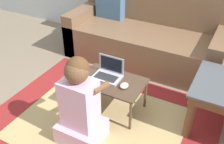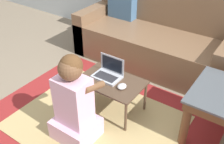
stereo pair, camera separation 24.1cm
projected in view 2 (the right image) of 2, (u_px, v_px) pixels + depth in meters
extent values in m
plane|color=#7F705B|center=(110.00, 104.00, 2.64)|extent=(16.00, 16.00, 0.00)
cube|color=maroon|center=(97.00, 122.00, 2.43)|extent=(2.01, 1.61, 0.01)
cube|color=tan|center=(97.00, 121.00, 2.42)|extent=(1.45, 1.16, 0.00)
cube|color=brown|center=(153.00, 47.00, 3.21)|extent=(1.89, 0.81, 0.42)
cube|color=brown|center=(168.00, 4.00, 3.17)|extent=(1.89, 0.18, 0.51)
cube|color=brown|center=(97.00, 26.00, 3.58)|extent=(0.16, 0.81, 0.55)
cube|color=#426689|center=(122.00, 4.00, 3.37)|extent=(0.36, 0.14, 0.36)
cylinder|color=brown|center=(185.00, 123.00, 2.10)|extent=(0.07, 0.07, 0.45)
cylinder|color=brown|center=(205.00, 92.00, 2.44)|extent=(0.07, 0.07, 0.45)
cube|color=#4C3828|center=(111.00, 82.00, 2.40)|extent=(0.59, 0.39, 0.02)
cylinder|color=#4C3828|center=(78.00, 95.00, 2.51)|extent=(0.02, 0.02, 0.32)
cylinder|color=#4C3828|center=(126.00, 118.00, 2.25)|extent=(0.02, 0.02, 0.32)
cylinder|color=#4C3828|center=(99.00, 78.00, 2.74)|extent=(0.02, 0.02, 0.32)
cylinder|color=#4C3828|center=(145.00, 97.00, 2.48)|extent=(0.02, 0.02, 0.32)
cube|color=#B7BCC6|center=(107.00, 77.00, 2.44)|extent=(0.26, 0.18, 0.02)
cube|color=#28282D|center=(106.00, 77.00, 2.42)|extent=(0.21, 0.11, 0.00)
cube|color=#B7BCC6|center=(112.00, 64.00, 2.44)|extent=(0.26, 0.01, 0.17)
cube|color=black|center=(112.00, 64.00, 2.44)|extent=(0.22, 0.00, 0.14)
ellipsoid|color=silver|center=(122.00, 86.00, 2.30)|extent=(0.07, 0.09, 0.04)
cube|color=#E5B2CC|center=(76.00, 128.00, 2.24)|extent=(0.36, 0.31, 0.18)
cube|color=#E5B2CC|center=(74.00, 101.00, 2.07)|extent=(0.27, 0.20, 0.42)
sphere|color=brown|center=(70.00, 69.00, 1.91)|extent=(0.19, 0.19, 0.19)
sphere|color=brown|center=(71.00, 66.00, 1.90)|extent=(0.18, 0.18, 0.18)
cylinder|color=brown|center=(70.00, 76.00, 2.14)|extent=(0.06, 0.24, 0.12)
cylinder|color=brown|center=(94.00, 87.00, 2.02)|extent=(0.06, 0.24, 0.12)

